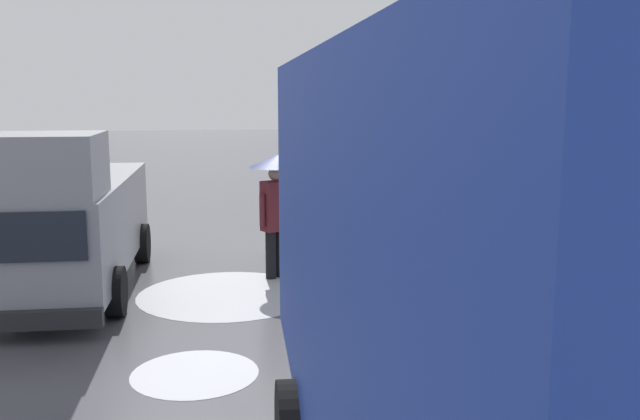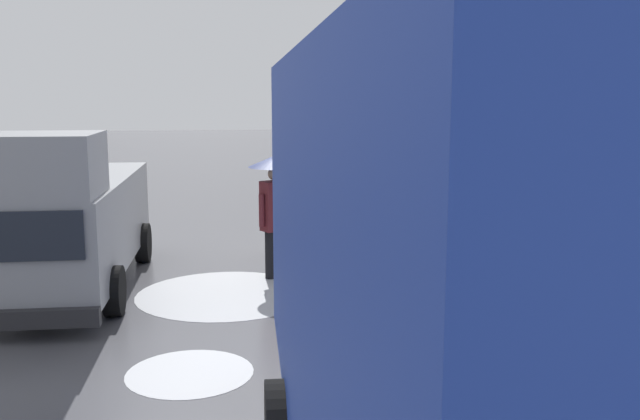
# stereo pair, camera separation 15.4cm
# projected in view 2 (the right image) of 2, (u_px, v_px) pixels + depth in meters

# --- Properties ---
(ground_plane) EXTENTS (90.00, 90.00, 0.00)m
(ground_plane) POSITION_uv_depth(u_px,v_px,m) (312.00, 260.00, 13.33)
(ground_plane) COLOR #4C4C51
(slush_patch_near_cluster) EXTENTS (2.77, 2.77, 0.01)m
(slush_patch_near_cluster) POSITION_uv_depth(u_px,v_px,m) (225.00, 294.00, 11.10)
(slush_patch_near_cluster) COLOR #999BA0
(slush_patch_near_cluster) RESTS_ON ground
(slush_patch_under_van) EXTENTS (1.44, 1.44, 0.01)m
(slush_patch_under_van) POSITION_uv_depth(u_px,v_px,m) (190.00, 373.00, 8.01)
(slush_patch_under_van) COLOR #ADAFB5
(slush_patch_under_van) RESTS_ON ground
(cargo_van_parked_right) EXTENTS (2.29, 5.38, 2.60)m
(cargo_van_parked_right) POSITION_uv_depth(u_px,v_px,m) (62.00, 218.00, 11.08)
(cargo_van_parked_right) COLOR gray
(cargo_van_parked_right) RESTS_ON ground
(box_truck_background) EXTENTS (2.91, 8.33, 3.38)m
(box_truck_background) POSITION_uv_depth(u_px,v_px,m) (530.00, 327.00, 3.70)
(box_truck_background) COLOR navy
(box_truck_background) RESTS_ON ground
(shopping_cart_vendor) EXTENTS (0.70, 0.91, 1.04)m
(shopping_cart_vendor) POSITION_uv_depth(u_px,v_px,m) (339.00, 230.00, 13.28)
(shopping_cart_vendor) COLOR #1951B2
(shopping_cart_vendor) RESTS_ON ground
(hand_dolly_boxes) EXTENTS (0.66, 0.80, 1.34)m
(hand_dolly_boxes) POSITION_uv_depth(u_px,v_px,m) (291.00, 220.00, 13.46)
(hand_dolly_boxes) COLOR #515156
(hand_dolly_boxes) RESTS_ON ground
(pedestrian_pink_side) EXTENTS (1.04, 1.04, 2.15)m
(pedestrian_pink_side) POSITION_uv_depth(u_px,v_px,m) (399.00, 180.00, 12.53)
(pedestrian_pink_side) COLOR black
(pedestrian_pink_side) RESTS_ON ground
(pedestrian_black_side) EXTENTS (1.04, 1.04, 2.15)m
(pedestrian_black_side) POSITION_uv_depth(u_px,v_px,m) (277.00, 185.00, 11.88)
(pedestrian_black_side) COLOR black
(pedestrian_black_side) RESTS_ON ground
(street_lamp) EXTENTS (0.28, 0.28, 3.86)m
(street_lamp) POSITION_uv_depth(u_px,v_px,m) (617.00, 149.00, 9.56)
(street_lamp) COLOR #2D2D33
(street_lamp) RESTS_ON ground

